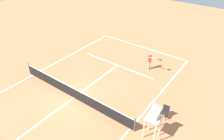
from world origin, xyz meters
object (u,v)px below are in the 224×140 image
object	(u,v)px
tennis_ball	(134,84)
umpire_chair	(154,117)
player_serving	(150,60)
courtside_chair_mid	(165,111)

from	to	relation	value
tennis_ball	umpire_chair	size ratio (longest dim) A/B	0.03
tennis_ball	umpire_chair	bearing A→B (deg)	132.39
player_serving	tennis_ball	distance (m)	2.88
umpire_chair	courtside_chair_mid	size ratio (longest dim) A/B	2.54
tennis_ball	umpire_chair	distance (m)	5.46
umpire_chair	courtside_chair_mid	distance (m)	2.21
umpire_chair	courtside_chair_mid	world-z (taller)	umpire_chair
player_serving	tennis_ball	world-z (taller)	player_serving
tennis_ball	courtside_chair_mid	distance (m)	4.02
umpire_chair	courtside_chair_mid	bearing A→B (deg)	-89.30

